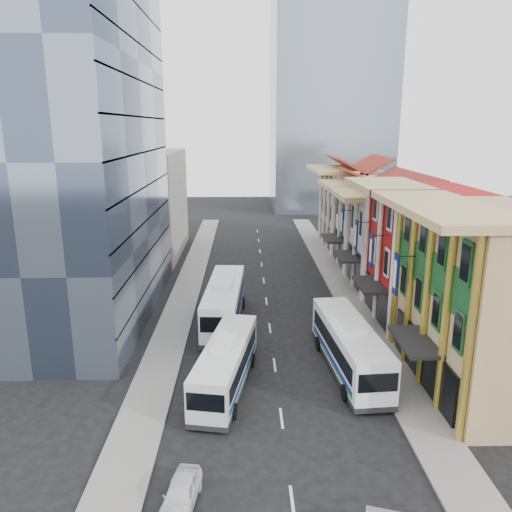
{
  "coord_description": "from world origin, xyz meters",
  "views": [
    {
      "loc": [
        -2.18,
        -25.82,
        17.19
      ],
      "look_at": [
        -1.15,
        18.0,
        5.79
      ],
      "focal_mm": 35.0,
      "sensor_mm": 36.0,
      "label": 1
    }
  ],
  "objects_px": {
    "office_tower": "(75,152)",
    "bus_left_near": "(226,364)",
    "shophouse_tan": "(489,301)",
    "bus_left_far": "(224,302)",
    "sedan_left": "(181,494)",
    "bus_right": "(349,346)"
  },
  "relations": [
    {
      "from": "bus_left_far",
      "to": "sedan_left",
      "type": "bearing_deg",
      "value": -89.83
    },
    {
      "from": "bus_left_far",
      "to": "bus_right",
      "type": "distance_m",
      "value": 13.2
    },
    {
      "from": "shophouse_tan",
      "to": "bus_right",
      "type": "xyz_separation_m",
      "value": [
        -8.7,
        2.0,
        -4.05
      ]
    },
    {
      "from": "office_tower",
      "to": "sedan_left",
      "type": "relative_size",
      "value": 8.16
    },
    {
      "from": "bus_left_far",
      "to": "bus_right",
      "type": "relative_size",
      "value": 1.04
    },
    {
      "from": "bus_left_near",
      "to": "bus_right",
      "type": "height_order",
      "value": "bus_right"
    },
    {
      "from": "bus_left_near",
      "to": "bus_right",
      "type": "bearing_deg",
      "value": 24.33
    },
    {
      "from": "bus_left_near",
      "to": "sedan_left",
      "type": "relative_size",
      "value": 3.0
    },
    {
      "from": "shophouse_tan",
      "to": "bus_left_far",
      "type": "bearing_deg",
      "value": 147.86
    },
    {
      "from": "bus_left_far",
      "to": "bus_right",
      "type": "height_order",
      "value": "bus_left_far"
    },
    {
      "from": "bus_left_near",
      "to": "sedan_left",
      "type": "height_order",
      "value": "bus_left_near"
    },
    {
      "from": "office_tower",
      "to": "bus_left_near",
      "type": "distance_m",
      "value": 23.66
    },
    {
      "from": "bus_left_near",
      "to": "bus_left_far",
      "type": "relative_size",
      "value": 0.87
    },
    {
      "from": "shophouse_tan",
      "to": "bus_left_far",
      "type": "height_order",
      "value": "shophouse_tan"
    },
    {
      "from": "bus_right",
      "to": "shophouse_tan",
      "type": "bearing_deg",
      "value": -17.54
    },
    {
      "from": "office_tower",
      "to": "bus_left_near",
      "type": "relative_size",
      "value": 2.72
    },
    {
      "from": "shophouse_tan",
      "to": "sedan_left",
      "type": "relative_size",
      "value": 3.81
    },
    {
      "from": "bus_left_near",
      "to": "office_tower",
      "type": "bearing_deg",
      "value": 143.65
    },
    {
      "from": "bus_left_far",
      "to": "sedan_left",
      "type": "relative_size",
      "value": 3.45
    },
    {
      "from": "sedan_left",
      "to": "office_tower",
      "type": "bearing_deg",
      "value": 123.08
    },
    {
      "from": "shophouse_tan",
      "to": "bus_left_near",
      "type": "relative_size",
      "value": 1.27
    },
    {
      "from": "bus_right",
      "to": "sedan_left",
      "type": "bearing_deg",
      "value": -133.4
    }
  ]
}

